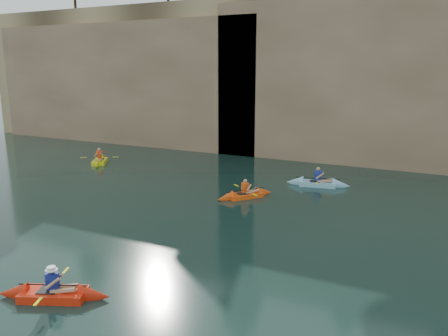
% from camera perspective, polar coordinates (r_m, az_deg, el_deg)
% --- Properties ---
extents(cliff, '(70.00, 16.00, 12.00)m').
position_cam_1_polar(cliff, '(38.45, 19.09, 11.55)').
color(cliff, tan).
rests_on(cliff, ground).
extents(cliff_slab_west, '(26.00, 2.40, 10.56)m').
position_cam_1_polar(cliff_slab_west, '(39.57, -13.24, 10.88)').
color(cliff_slab_west, '#A18161').
rests_on(cliff_slab_west, ground).
extents(cliff_slab_center, '(24.00, 2.40, 11.40)m').
position_cam_1_polar(cliff_slab_center, '(30.88, 21.00, 10.65)').
color(cliff_slab_center, '#A18161').
rests_on(cliff_slab_center, ground).
extents(sea_cave_west, '(4.50, 1.00, 4.00)m').
position_cam_1_polar(sea_cave_west, '(38.07, -11.25, 5.95)').
color(sea_cave_west, black).
rests_on(sea_cave_west, ground).
extents(sea_cave_center, '(3.50, 1.00, 3.20)m').
position_cam_1_polar(sea_cave_center, '(31.76, 9.44, 3.93)').
color(sea_cave_center, black).
rests_on(sea_cave_center, ground).
extents(main_kayaker, '(3.33, 2.10, 1.22)m').
position_cam_1_polar(main_kayaker, '(13.98, -21.36, -15.00)').
color(main_kayaker, red).
rests_on(main_kayaker, ground).
extents(kayaker_orange, '(2.52, 2.95, 1.21)m').
position_cam_1_polar(kayaker_orange, '(22.42, 2.78, -3.51)').
color(kayaker_orange, '#FF5010').
rests_on(kayaker_orange, ground).
extents(kayaker_yellow, '(2.41, 3.19, 1.34)m').
position_cam_1_polar(kayaker_yellow, '(31.53, -15.91, 0.89)').
color(kayaker_yellow, yellow).
rests_on(kayaker_yellow, ground).
extents(kayaker_ltblue_mid, '(3.62, 2.59, 1.35)m').
position_cam_1_polar(kayaker_ltblue_mid, '(25.11, 12.13, -1.94)').
color(kayaker_ltblue_mid, '#89CBE6').
rests_on(kayaker_ltblue_mid, ground).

